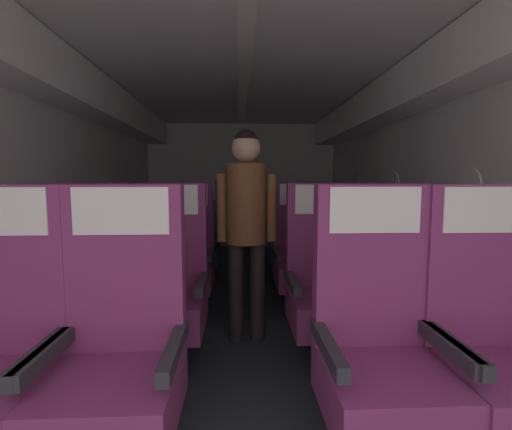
% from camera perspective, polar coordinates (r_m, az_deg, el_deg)
% --- Properties ---
extents(ground, '(3.56, 6.67, 0.02)m').
position_cam_1_polar(ground, '(3.33, -1.78, -15.36)').
color(ground, '#23282D').
extents(fuselage_shell, '(3.44, 6.32, 2.24)m').
position_cam_1_polar(fuselage_shell, '(3.40, -1.93, 12.89)').
color(fuselage_shell, silver).
rests_on(fuselage_shell, ground).
extents(seat_a_left_aisle, '(0.53, 0.52, 1.16)m').
position_cam_1_polar(seat_a_left_aisle, '(1.63, -21.57, -20.26)').
color(seat_a_left_aisle, '#38383D').
rests_on(seat_a_left_aisle, ground).
extents(seat_a_right_aisle, '(0.53, 0.52, 1.16)m').
position_cam_1_polar(seat_a_right_aisle, '(1.88, 34.45, -17.30)').
color(seat_a_right_aisle, '#38383D').
rests_on(seat_a_right_aisle, ground).
extents(seat_a_right_window, '(0.53, 0.52, 1.16)m').
position_cam_1_polar(seat_a_right_window, '(1.66, 19.49, -19.74)').
color(seat_a_right_window, '#38383D').
rests_on(seat_a_right_window, ground).
extents(seat_b_left_window, '(0.53, 0.52, 1.16)m').
position_cam_1_polar(seat_b_left_window, '(2.56, -25.78, -10.85)').
color(seat_b_left_window, '#38383D').
rests_on(seat_b_left_window, ground).
extents(seat_b_left_aisle, '(0.53, 0.52, 1.16)m').
position_cam_1_polar(seat_b_left_aisle, '(2.43, -14.29, -11.34)').
color(seat_b_left_aisle, '#38383D').
rests_on(seat_b_left_aisle, ground).
extents(seat_b_right_aisle, '(0.53, 0.52, 1.16)m').
position_cam_1_polar(seat_b_right_aisle, '(2.62, 22.17, -10.31)').
color(seat_b_right_aisle, '#38383D').
rests_on(seat_b_right_aisle, ground).
extents(seat_b_right_window, '(0.53, 0.52, 1.16)m').
position_cam_1_polar(seat_b_right_window, '(2.44, 11.35, -11.17)').
color(seat_b_right_window, '#38383D').
rests_on(seat_b_right_window, ground).
extents(seat_c_left_window, '(0.53, 0.52, 1.16)m').
position_cam_1_polar(seat_c_left_window, '(3.38, -19.70, -6.69)').
color(seat_c_left_window, '#38383D').
rests_on(seat_c_left_window, ground).
extents(seat_c_left_aisle, '(0.53, 0.52, 1.16)m').
position_cam_1_polar(seat_c_left_aisle, '(3.27, -11.47, -6.88)').
color(seat_c_left_aisle, '#38383D').
rests_on(seat_c_left_aisle, ground).
extents(seat_c_right_aisle, '(0.53, 0.52, 1.16)m').
position_cam_1_polar(seat_c_right_aisle, '(3.43, 15.82, -6.39)').
color(seat_c_right_aisle, '#38383D').
rests_on(seat_c_right_aisle, ground).
extents(seat_c_right_window, '(0.53, 0.52, 1.16)m').
position_cam_1_polar(seat_c_right_window, '(3.31, 7.46, -6.67)').
color(seat_c_right_window, '#38383D').
rests_on(seat_c_right_window, ground).
extents(seat_d_left_window, '(0.53, 0.52, 1.16)m').
position_cam_1_polar(seat_d_left_window, '(4.25, -16.23, -4.13)').
color(seat_d_left_window, '#38383D').
rests_on(seat_d_left_window, ground).
extents(seat_d_left_aisle, '(0.53, 0.52, 1.16)m').
position_cam_1_polar(seat_d_left_aisle, '(4.16, -9.52, -4.18)').
color(seat_d_left_aisle, '#38383D').
rests_on(seat_d_left_aisle, ground).
extents(seat_d_right_aisle, '(0.53, 0.52, 1.16)m').
position_cam_1_polar(seat_d_right_aisle, '(4.27, 11.90, -3.96)').
color(seat_d_right_aisle, '#38383D').
rests_on(seat_d_right_aisle, ground).
extents(seat_d_right_window, '(0.53, 0.52, 1.16)m').
position_cam_1_polar(seat_d_right_window, '(4.16, 5.53, -4.13)').
color(seat_d_right_window, '#38383D').
rests_on(seat_d_right_window, ground).
extents(flight_attendant, '(0.43, 0.28, 1.55)m').
position_cam_1_polar(flight_attendant, '(2.52, -1.55, 0.26)').
color(flight_attendant, black).
rests_on(flight_attendant, ground).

